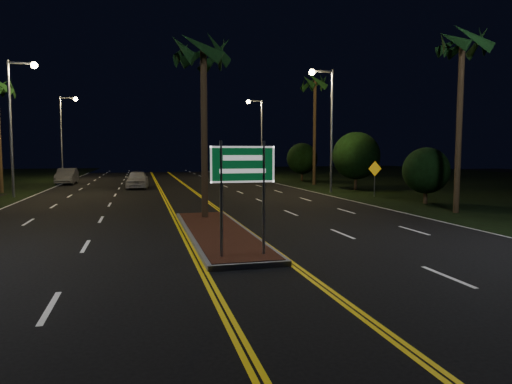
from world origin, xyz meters
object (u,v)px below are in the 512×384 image
object	(u,v)px
streetlight_left_mid	(16,112)
palm_right_near	(462,44)
highway_sign	(243,175)
streetlight_right_mid	(327,116)
palm_median	(203,53)
warning_sign	(375,174)
shrub_near	(426,171)
car_far	(67,175)
palm_right_far	(315,84)
streetlight_left_far	(65,128)
shrub_far	(302,158)
car_near	(137,178)
median_island	(218,232)
shrub_mid	(356,156)
streetlight_right_far	(259,129)

from	to	relation	value
streetlight_left_mid	palm_right_near	xyz separation A→B (m)	(23.11, -14.00, 2.56)
highway_sign	streetlight_right_mid	distance (m)	22.18
palm_median	streetlight_left_mid	bearing A→B (deg)	128.17
streetlight_right_mid	warning_sign	xyz separation A→B (m)	(1.98, -3.62, -4.09)
shrub_near	car_far	xyz separation A→B (m)	(-23.00, 22.71, -1.08)
palm_right_far	streetlight_left_far	bearing A→B (deg)	149.12
car_far	palm_median	bearing A→B (deg)	-69.84
streetlight_left_far	shrub_far	xyz separation A→B (m)	(24.41, -8.00, -3.32)
shrub_near	car_near	distance (m)	22.97
highway_sign	shrub_far	distance (m)	35.96
car_near	median_island	bearing A→B (deg)	-79.62
shrub_far	car_far	world-z (taller)	shrub_far
palm_right_near	warning_sign	xyz separation A→B (m)	(0.10, 8.38, -6.65)
streetlight_left_far	shrub_mid	world-z (taller)	streetlight_left_far
palm_right_far	palm_median	bearing A→B (deg)	-123.28
palm_right_far	palm_right_near	bearing A→B (deg)	-90.86
palm_right_near	car_far	size ratio (longest dim) A/B	1.79
shrub_mid	car_far	size ratio (longest dim) A/B	0.89
palm_right_near	streetlight_left_mid	bearing A→B (deg)	148.80
warning_sign	palm_right_far	bearing A→B (deg)	82.11
streetlight_right_far	warning_sign	distance (m)	24.05
shrub_near	warning_sign	bearing A→B (deg)	101.64
palm_right_near	shrub_near	world-z (taller)	palm_right_near
median_island	shrub_far	bearing A→B (deg)	64.55
palm_right_far	warning_sign	bearing A→B (deg)	-91.00
car_near	streetlight_left_mid	bearing A→B (deg)	-139.16
median_island	palm_right_near	size ratio (longest dim) A/B	1.10
streetlight_right_far	palm_right_near	size ratio (longest dim) A/B	0.97
palm_right_far	shrub_near	bearing A→B (deg)	-87.49
streetlight_left_mid	streetlight_right_mid	distance (m)	21.32
median_island	shrub_far	world-z (taller)	shrub_far
median_island	palm_right_near	bearing A→B (deg)	13.50
streetlight_left_far	palm_right_far	bearing A→B (deg)	-30.88
streetlight_right_mid	shrub_mid	distance (m)	4.90
palm_right_far	shrub_mid	bearing A→B (deg)	-78.69
streetlight_left_mid	palm_right_far	distance (m)	24.42
streetlight_right_far	car_far	size ratio (longest dim) A/B	1.73
median_island	streetlight_left_far	distance (m)	38.89
streetlight_right_mid	shrub_mid	bearing A→B (deg)	30.56
streetlight_left_far	palm_right_near	world-z (taller)	palm_right_near
streetlight_left_mid	car_far	world-z (taller)	streetlight_left_mid
shrub_far	car_far	size ratio (longest dim) A/B	0.76
shrub_far	warning_sign	world-z (taller)	shrub_far
streetlight_left_far	streetlight_right_mid	size ratio (longest dim) A/B	1.00
palm_median	shrub_near	distance (m)	14.93
palm_right_near	shrub_far	world-z (taller)	palm_right_near
streetlight_right_far	palm_right_far	world-z (taller)	palm_right_far
palm_right_far	car_near	xyz separation A→B (m)	(-15.81, -0.07, -8.28)
highway_sign	streetlight_right_far	xyz separation A→B (m)	(10.61, 39.20, 3.25)
streetlight_left_far	streetlight_right_mid	bearing A→B (deg)	-46.03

